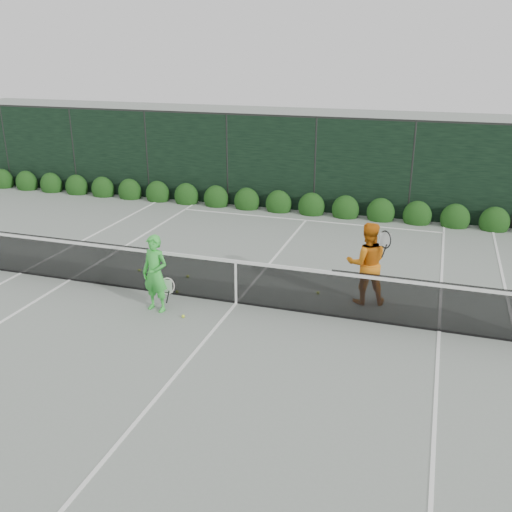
% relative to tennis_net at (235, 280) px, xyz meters
% --- Properties ---
extents(ground, '(80.00, 80.00, 0.00)m').
position_rel_tennis_net_xyz_m(ground, '(0.02, 0.00, -0.53)').
color(ground, gray).
rests_on(ground, ground).
extents(tennis_net, '(12.90, 0.10, 1.07)m').
position_rel_tennis_net_xyz_m(tennis_net, '(0.00, 0.00, 0.00)').
color(tennis_net, black).
rests_on(tennis_net, ground).
extents(player_woman, '(0.67, 0.49, 1.60)m').
position_rel_tennis_net_xyz_m(player_woman, '(-1.42, -0.79, 0.27)').
color(player_woman, green).
rests_on(player_woman, ground).
extents(player_man, '(1.01, 0.88, 1.76)m').
position_rel_tennis_net_xyz_m(player_man, '(2.59, 0.91, 0.35)').
color(player_man, orange).
rests_on(player_man, ground).
extents(court_lines, '(11.03, 23.83, 0.01)m').
position_rel_tennis_net_xyz_m(court_lines, '(0.02, 0.00, -0.53)').
color(court_lines, white).
rests_on(court_lines, ground).
extents(windscreen_fence, '(32.00, 21.07, 3.06)m').
position_rel_tennis_net_xyz_m(windscreen_fence, '(0.02, -2.71, 0.98)').
color(windscreen_fence, black).
rests_on(windscreen_fence, ground).
extents(hedge_row, '(31.66, 0.65, 0.94)m').
position_rel_tennis_net_xyz_m(hedge_row, '(0.02, 7.15, -0.30)').
color(hedge_row, '#12380F').
rests_on(hedge_row, ground).
extents(tennis_balls, '(4.45, 2.03, 0.07)m').
position_rel_tennis_net_xyz_m(tennis_balls, '(-0.99, 0.41, -0.50)').
color(tennis_balls, '#CBE933').
rests_on(tennis_balls, ground).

